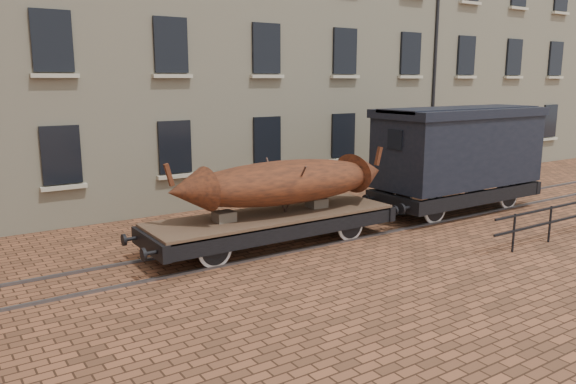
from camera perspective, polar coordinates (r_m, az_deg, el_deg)
ground at (r=15.97m, az=4.20°, el=-4.45°), size 90.00×90.00×0.00m
warehouse_cream at (r=25.51m, az=-4.42°, el=17.31°), size 40.00×10.19×14.00m
rail_track at (r=15.96m, az=4.20°, el=-4.35°), size 30.00×1.52×0.06m
flatcar_wagon at (r=14.74m, az=-1.55°, el=-2.91°), size 7.55×2.05×1.14m
iron_boat at (r=14.74m, az=-0.29°, el=1.03°), size 6.53×2.02×1.56m
goods_van at (r=19.25m, az=16.99°, el=4.39°), size 6.70×2.44×3.46m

